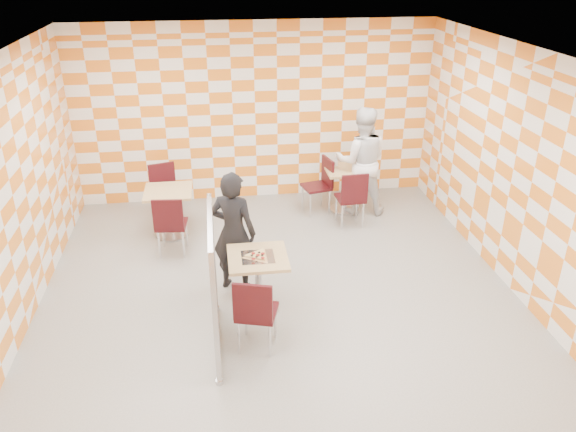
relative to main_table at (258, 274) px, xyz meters
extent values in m
plane|color=gray|center=(0.29, 0.01, -0.51)|extent=(7.00, 7.00, 0.00)
plane|color=white|center=(0.29, 0.01, 2.49)|extent=(7.00, 7.00, 0.00)
plane|color=white|center=(0.29, 3.51, 0.99)|extent=(6.00, 0.00, 6.00)
plane|color=white|center=(-2.71, 0.01, 0.99)|extent=(0.00, 7.00, 7.00)
plane|color=white|center=(3.29, 0.01, 0.99)|extent=(0.00, 7.00, 7.00)
cube|color=#D6B673|center=(0.00, 0.00, 0.22)|extent=(0.70, 0.70, 0.04)
cylinder|color=#A5A5AA|center=(0.00, 0.00, -0.14)|extent=(0.08, 0.08, 0.70)
cylinder|color=#A5A5AA|center=(0.00, 0.00, -0.49)|extent=(0.50, 0.50, 0.03)
cube|color=#D6B673|center=(1.71, 2.69, 0.22)|extent=(0.70, 0.70, 0.04)
cylinder|color=#A5A5AA|center=(1.71, 2.69, -0.14)|extent=(0.08, 0.08, 0.70)
cylinder|color=#A5A5AA|center=(1.71, 2.69, -0.49)|extent=(0.50, 0.50, 0.03)
cube|color=#D6B673|center=(-1.15, 2.16, 0.22)|extent=(0.70, 0.70, 0.04)
cylinder|color=#A5A5AA|center=(-1.15, 2.16, -0.14)|extent=(0.08, 0.08, 0.70)
cylinder|color=#A5A5AA|center=(-1.15, 2.16, -0.49)|extent=(0.50, 0.50, 0.03)
cube|color=#390B0F|center=(-0.08, -0.69, -0.06)|extent=(0.52, 0.52, 0.04)
cube|color=#390B0F|center=(-0.13, -0.88, 0.19)|extent=(0.41, 0.16, 0.45)
cylinder|color=silver|center=(0.14, -0.57, -0.29)|extent=(0.03, 0.03, 0.43)
cylinder|color=silver|center=(-0.19, -0.48, -0.29)|extent=(0.03, 0.03, 0.43)
cylinder|color=silver|center=(0.04, -0.90, -0.29)|extent=(0.03, 0.03, 0.43)
cylinder|color=silver|center=(-0.29, -0.80, -0.29)|extent=(0.03, 0.03, 0.43)
cube|color=#390B0F|center=(1.65, 2.16, -0.06)|extent=(0.44, 0.44, 0.04)
cube|color=#390B0F|center=(1.66, 1.96, 0.19)|extent=(0.42, 0.06, 0.45)
cylinder|color=silver|center=(1.81, 2.34, -0.29)|extent=(0.03, 0.03, 0.43)
cylinder|color=silver|center=(1.47, 2.32, -0.29)|extent=(0.03, 0.03, 0.43)
cylinder|color=silver|center=(1.83, 2.00, -0.29)|extent=(0.03, 0.03, 0.43)
cylinder|color=silver|center=(1.49, 1.98, -0.29)|extent=(0.03, 0.03, 0.43)
cube|color=#390B0F|center=(1.20, 2.68, -0.06)|extent=(0.50, 0.50, 0.04)
cube|color=#390B0F|center=(1.40, 2.73, 0.19)|extent=(0.13, 0.42, 0.45)
cylinder|color=silver|center=(1.00, 2.81, -0.29)|extent=(0.03, 0.03, 0.43)
cylinder|color=silver|center=(1.07, 2.48, -0.29)|extent=(0.03, 0.03, 0.43)
cylinder|color=silver|center=(1.33, 2.89, -0.29)|extent=(0.03, 0.03, 0.43)
cylinder|color=silver|center=(1.41, 2.56, -0.29)|extent=(0.03, 0.03, 0.43)
cube|color=#390B0F|center=(-1.10, 1.60, -0.06)|extent=(0.46, 0.46, 0.04)
cube|color=#390B0F|center=(-1.12, 1.40, 0.19)|extent=(0.42, 0.08, 0.45)
cylinder|color=silver|center=(-0.91, 1.75, -0.29)|extent=(0.03, 0.03, 0.43)
cylinder|color=silver|center=(-1.25, 1.78, -0.29)|extent=(0.03, 0.03, 0.43)
cylinder|color=silver|center=(-0.94, 1.41, -0.29)|extent=(0.03, 0.03, 0.43)
cylinder|color=silver|center=(-1.28, 1.45, -0.29)|extent=(0.03, 0.03, 0.43)
cube|color=#390B0F|center=(-1.23, 2.67, -0.06)|extent=(0.52, 0.52, 0.04)
cube|color=#390B0F|center=(-1.29, 2.86, 0.19)|extent=(0.41, 0.16, 0.45)
cylinder|color=silver|center=(-1.34, 2.46, -0.29)|extent=(0.03, 0.03, 0.43)
cylinder|color=silver|center=(-1.02, 2.56, -0.29)|extent=(0.03, 0.03, 0.43)
cylinder|color=silver|center=(-1.44, 2.79, -0.29)|extent=(0.03, 0.03, 0.43)
cylinder|color=silver|center=(-1.11, 2.88, -0.29)|extent=(0.03, 0.03, 0.43)
cube|color=white|center=(-0.52, -0.59, 0.29)|extent=(0.02, 1.30, 1.40)
cube|color=#B2B2B7|center=(-0.52, -0.59, 1.01)|extent=(0.05, 1.30, 0.05)
cube|color=#B2B2B7|center=(-0.52, -0.59, -0.43)|extent=(0.05, 1.30, 0.05)
cube|color=#B2B2B7|center=(-0.52, -1.24, 0.29)|extent=(0.05, 0.05, 1.50)
cylinder|color=#B2B2B7|center=(-0.52, -1.24, -0.48)|extent=(0.08, 0.08, 0.05)
cube|color=#B2B2B7|center=(-0.52, 0.06, 0.29)|extent=(0.05, 0.05, 1.50)
cylinder|color=#B2B2B7|center=(-0.52, 0.06, -0.48)|extent=(0.08, 0.08, 0.05)
imported|color=black|center=(-0.25, 0.55, 0.29)|extent=(0.69, 0.59, 1.61)
imported|color=white|center=(1.92, 2.62, 0.38)|extent=(0.96, 0.81, 1.78)
cube|color=silver|center=(0.00, -0.02, 0.24)|extent=(0.38, 0.34, 0.01)
cone|color=tan|center=(0.00, -0.02, 0.26)|extent=(0.40, 0.40, 0.02)
cone|color=#F2D88C|center=(0.00, 0.00, 0.27)|extent=(0.33, 0.33, 0.01)
cylinder|color=maroon|center=(-0.06, -0.12, 0.28)|extent=(0.04, 0.04, 0.01)
cylinder|color=maroon|center=(0.05, -0.11, 0.28)|extent=(0.04, 0.04, 0.01)
cylinder|color=maroon|center=(0.00, -0.04, 0.28)|extent=(0.04, 0.04, 0.01)
cylinder|color=maroon|center=(-0.05, 0.01, 0.28)|extent=(0.04, 0.04, 0.01)
cylinder|color=maroon|center=(0.06, -0.01, 0.28)|extent=(0.04, 0.04, 0.01)
torus|color=black|center=(0.05, -0.05, 0.28)|extent=(0.03, 0.03, 0.01)
torus|color=black|center=(-0.02, -0.08, 0.28)|extent=(0.03, 0.03, 0.01)
torus|color=black|center=(0.02, 0.02, 0.28)|extent=(0.03, 0.03, 0.01)
torus|color=black|center=(-0.07, -0.04, 0.28)|extent=(0.03, 0.03, 0.01)
cylinder|color=white|center=(1.56, 2.84, 0.32)|extent=(0.06, 0.06, 0.16)
cylinder|color=red|center=(1.56, 2.84, 0.42)|extent=(0.04, 0.04, 0.04)
cylinder|color=black|center=(1.88, 2.78, 0.34)|extent=(0.07, 0.07, 0.20)
cylinder|color=red|center=(1.88, 2.78, 0.46)|extent=(0.03, 0.03, 0.03)
camera|label=1|loc=(-0.43, -5.72, 3.51)|focal=35.00mm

